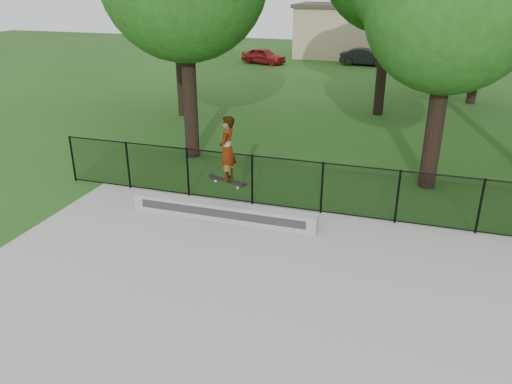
% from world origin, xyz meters
% --- Properties ---
extents(ground, '(100.00, 100.00, 0.00)m').
position_xyz_m(ground, '(0.00, 0.00, 0.00)').
color(ground, '#1F4914').
rests_on(ground, ground).
extents(concrete_slab, '(14.00, 12.00, 0.06)m').
position_xyz_m(concrete_slab, '(0.00, 0.00, 0.03)').
color(concrete_slab, '#A7A7A2').
rests_on(concrete_slab, ground).
extents(grind_ledge, '(5.16, 0.40, 0.46)m').
position_xyz_m(grind_ledge, '(-2.44, 4.70, 0.29)').
color(grind_ledge, '#ACACA7').
rests_on(grind_ledge, concrete_slab).
extents(car_a, '(3.79, 2.29, 1.21)m').
position_xyz_m(car_a, '(-9.52, 31.84, 0.61)').
color(car_a, maroon).
rests_on(car_a, ground).
extents(car_b, '(3.49, 1.48, 1.25)m').
position_xyz_m(car_b, '(-1.83, 33.46, 0.62)').
color(car_b, black).
rests_on(car_b, ground).
extents(car_c, '(4.09, 3.00, 1.18)m').
position_xyz_m(car_c, '(0.54, 33.24, 0.59)').
color(car_c, '#979EAC').
rests_on(car_c, ground).
extents(skater_airborne, '(0.84, 0.63, 1.84)m').
position_xyz_m(skater_airborne, '(-2.24, 4.61, 2.07)').
color(skater_airborne, black).
rests_on(skater_airborne, ground).
extents(chainlink_fence, '(16.06, 0.06, 1.50)m').
position_xyz_m(chainlink_fence, '(0.00, 5.90, 0.81)').
color(chainlink_fence, black).
rests_on(chainlink_fence, concrete_slab).
extents(distant_building, '(12.40, 6.40, 4.30)m').
position_xyz_m(distant_building, '(-2.00, 38.00, 2.16)').
color(distant_building, '#C6B58B').
rests_on(distant_building, ground).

